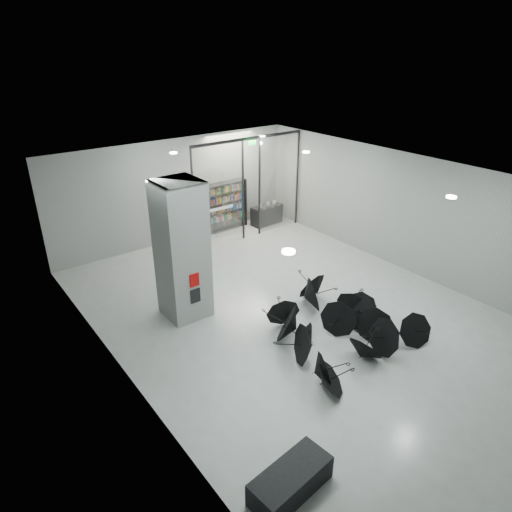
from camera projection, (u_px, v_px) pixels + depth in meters
room at (299, 224)px, 12.16m from camera, size 14.00×14.02×4.01m
column at (182, 251)px, 12.60m from camera, size 1.20×1.20×4.00m
fire_cabinet at (194, 280)px, 12.43m from camera, size 0.28×0.04×0.38m
info_panel at (195, 296)px, 12.65m from camera, size 0.30×0.03×0.42m
exit_sign at (252, 143)px, 16.86m from camera, size 0.30×0.06×0.15m
glass_partition at (249, 185)px, 17.71m from camera, size 5.06×0.08×4.00m
bench at (291, 481)px, 8.04m from camera, size 1.63×0.83×0.50m
bookshelf at (226, 206)px, 18.96m from camera, size 1.86×0.43×2.04m
shop_counter at (267, 215)px, 19.75m from camera, size 1.40×0.60×0.83m
umbrella_cluster at (336, 329)px, 12.15m from camera, size 4.44×4.30×1.32m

